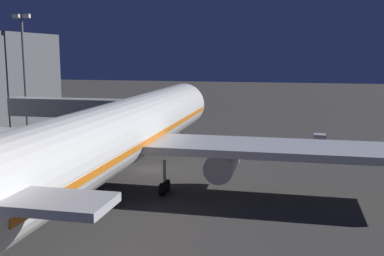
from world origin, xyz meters
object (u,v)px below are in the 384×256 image
Objects in this scene: airliner_at_gate at (120,135)px; baggage_container_near_belt at (320,139)px; apron_floodlight_mast at (24,67)px; traffic_cone_nose_port at (201,138)px; traffic_cone_nose_starboard at (173,137)px; jet_bridge at (91,108)px.

airliner_at_gate reaches higher than baggage_container_near_belt.
apron_floodlight_mast reaches higher than baggage_container_near_belt.
airliner_at_gate is at bearing 85.48° from traffic_cone_nose_port.
traffic_cone_nose_starboard is (4.40, 0.00, 0.00)m from traffic_cone_nose_port.
baggage_container_near_belt is at bearing -160.84° from jet_bridge.
airliner_at_gate is 21.37m from jet_bridge.
baggage_container_near_belt is 21.96m from traffic_cone_nose_starboard.
apron_floodlight_mast is (25.50, -25.19, 5.41)m from airliner_at_gate.
airliner_at_gate reaches higher than jet_bridge.
apron_floodlight_mast is at bearing 5.47° from traffic_cone_nose_port.
apron_floodlight_mast is at bearing -26.30° from jet_bridge.
traffic_cone_nose_starboard is at bearing 0.00° from traffic_cone_nose_port.
apron_floodlight_mast is (14.23, -7.03, 5.31)m from jet_bridge.
apron_floodlight_mast is 29.81m from traffic_cone_nose_port.
airliner_at_gate is 28.42m from traffic_cone_nose_port.
airliner_at_gate reaches higher than traffic_cone_nose_port.
jet_bridge is 14.32m from traffic_cone_nose_starboard.
apron_floodlight_mast is 46.53m from baggage_container_near_belt.
baggage_container_near_belt reaches higher than traffic_cone_nose_port.
apron_floodlight_mast reaches higher than jet_bridge.
airliner_at_gate is at bearing 94.52° from traffic_cone_nose_starboard.
airliner_at_gate is 32.15× the size of baggage_container_near_belt.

